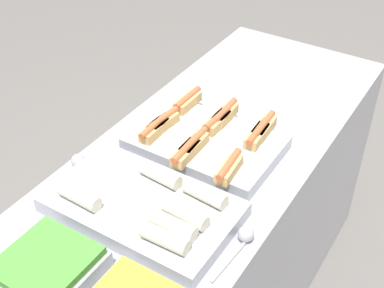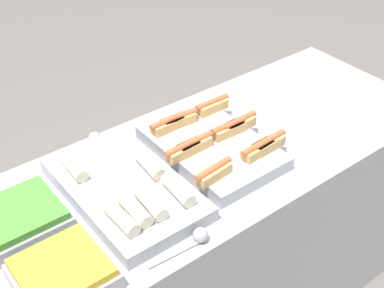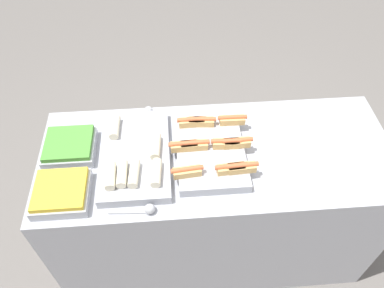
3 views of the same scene
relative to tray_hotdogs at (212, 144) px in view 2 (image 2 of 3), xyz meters
name	(u,v)px [view 2 (image 2 of 3)]	position (x,y,z in m)	size (l,w,h in m)	color
counter	(217,238)	(0.04, 0.00, -0.50)	(1.75, 0.70, 0.92)	#A8AAB2
tray_hotdogs	(212,144)	(0.00, 0.00, 0.00)	(0.40, 0.49, 0.10)	#A8AAB2
tray_wraps	(126,189)	(-0.36, -0.01, -0.01)	(0.32, 0.55, 0.09)	#A8AAB2
tray_side_front	(63,274)	(-0.68, -0.20, 0.00)	(0.24, 0.23, 0.07)	#A8AAB2
tray_side_back	(21,218)	(-0.68, 0.07, 0.00)	(0.24, 0.23, 0.07)	#A8AAB2
serving_spoon_near	(197,238)	(-0.31, -0.31, -0.02)	(0.20, 0.05, 0.05)	#B2B5BA
serving_spoon_far	(92,140)	(-0.31, 0.30, -0.02)	(0.19, 0.05, 0.05)	#B2B5BA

